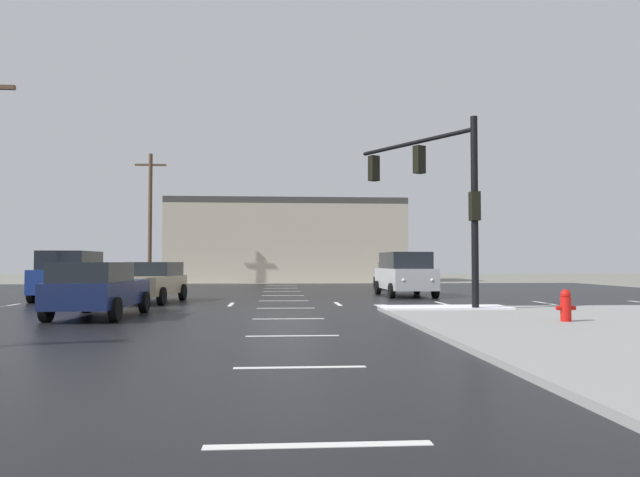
# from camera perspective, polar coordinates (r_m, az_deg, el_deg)

# --- Properties ---
(ground_plane) EXTENTS (120.00, 120.00, 0.00)m
(ground_plane) POSITION_cam_1_polar(r_m,az_deg,el_deg) (23.52, -3.23, -6.06)
(ground_plane) COLOR slate
(road_asphalt) EXTENTS (44.00, 44.00, 0.02)m
(road_asphalt) POSITION_cam_1_polar(r_m,az_deg,el_deg) (23.52, -3.23, -6.04)
(road_asphalt) COLOR black
(road_asphalt) RESTS_ON ground_plane
(snow_strip_curbside) EXTENTS (4.00, 1.60, 0.06)m
(snow_strip_curbside) POSITION_cam_1_polar(r_m,az_deg,el_deg) (20.25, 11.34, -6.18)
(snow_strip_curbside) COLOR white
(snow_strip_curbside) RESTS_ON sidewalk_corner
(lane_markings) EXTENTS (36.15, 36.15, 0.01)m
(lane_markings) POSITION_cam_1_polar(r_m,az_deg,el_deg) (22.20, -0.04, -6.24)
(lane_markings) COLOR silver
(lane_markings) RESTS_ON road_asphalt
(traffic_signal_mast) EXTENTS (2.95, 4.92, 6.01)m
(traffic_signal_mast) POSITION_cam_1_polar(r_m,az_deg,el_deg) (21.10, 10.82, 4.86)
(traffic_signal_mast) COLOR black
(traffic_signal_mast) RESTS_ON sidewalk_corner
(fire_hydrant) EXTENTS (0.48, 0.26, 0.79)m
(fire_hydrant) POSITION_cam_1_polar(r_m,az_deg,el_deg) (16.68, 21.52, -5.69)
(fire_hydrant) COLOR red
(fire_hydrant) RESTS_ON sidewalk_corner
(strip_building_background) EXTENTS (19.02, 8.00, 6.65)m
(strip_building_background) POSITION_cam_1_polar(r_m,az_deg,el_deg) (52.26, -3.12, -0.25)
(strip_building_background) COLOR #BCB29E
(strip_building_background) RESTS_ON ground_plane
(sedan_navy) EXTENTS (2.18, 4.60, 1.58)m
(sedan_navy) POSITION_cam_1_polar(r_m,az_deg,el_deg) (19.01, -19.62, -4.30)
(sedan_navy) COLOR #141E47
(sedan_navy) RESTS_ON road_asphalt
(sedan_white) EXTENTS (2.35, 4.65, 1.58)m
(sedan_white) POSITION_cam_1_polar(r_m,az_deg,el_deg) (37.22, 6.65, -3.29)
(sedan_white) COLOR white
(sedan_white) RESTS_ON road_asphalt
(suv_silver) EXTENTS (2.26, 4.87, 2.03)m
(suv_silver) POSITION_cam_1_polar(r_m,az_deg,el_deg) (29.31, 7.76, -3.13)
(suv_silver) COLOR #B7BABF
(suv_silver) RESTS_ON road_asphalt
(sedan_tan) EXTENTS (2.40, 4.67, 1.58)m
(sedan_tan) POSITION_cam_1_polar(r_m,az_deg,el_deg) (25.64, -15.12, -3.76)
(sedan_tan) COLOR tan
(sedan_tan) RESTS_ON road_asphalt
(suv_blue) EXTENTS (2.27, 4.88, 2.03)m
(suv_blue) POSITION_cam_1_polar(r_m,az_deg,el_deg) (27.85, -21.80, -3.06)
(suv_blue) COLOR navy
(suv_blue) RESTS_ON road_asphalt
(utility_pole_distant) EXTENTS (2.20, 0.28, 9.35)m
(utility_pole_distant) POSITION_cam_1_polar(r_m,az_deg,el_deg) (46.25, -15.25, 2.01)
(utility_pole_distant) COLOR brown
(utility_pole_distant) RESTS_ON ground_plane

